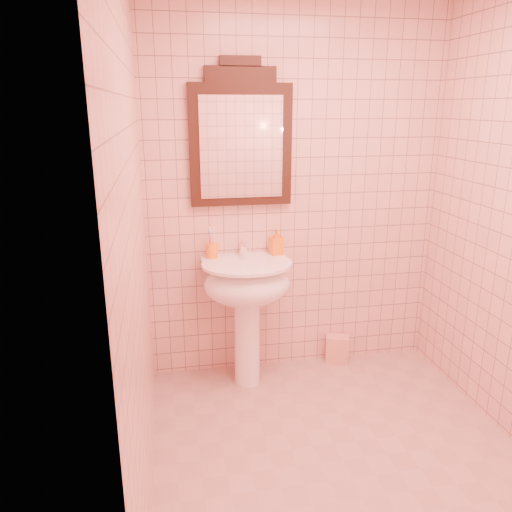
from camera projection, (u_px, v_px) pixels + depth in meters
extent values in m
plane|color=tan|center=(343.00, 460.00, 2.67)|extent=(2.20, 2.20, 0.00)
cube|color=#D3A093|center=(295.00, 194.00, 3.35)|extent=(2.00, 0.02, 2.50)
cylinder|color=white|center=(247.00, 335.00, 3.33)|extent=(0.17, 0.17, 0.70)
ellipsoid|color=white|center=(247.00, 284.00, 3.21)|extent=(0.56, 0.46, 0.28)
cube|color=white|center=(243.00, 260.00, 3.33)|extent=(0.56, 0.15, 0.05)
cylinder|color=white|center=(247.00, 264.00, 3.17)|extent=(0.58, 0.58, 0.02)
cylinder|color=white|center=(243.00, 249.00, 3.31)|extent=(0.04, 0.04, 0.09)
cylinder|color=white|center=(244.00, 246.00, 3.25)|extent=(0.02, 0.10, 0.02)
cylinder|color=white|center=(245.00, 251.00, 3.21)|extent=(0.02, 0.02, 0.04)
cube|color=white|center=(243.00, 240.00, 3.30)|extent=(0.02, 0.07, 0.01)
cube|color=black|center=(241.00, 146.00, 3.16)|extent=(0.65, 0.05, 0.76)
cube|color=black|center=(240.00, 74.00, 3.04)|extent=(0.44, 0.05, 0.09)
cube|color=black|center=(240.00, 61.00, 3.02)|extent=(0.25, 0.05, 0.06)
cube|color=white|center=(242.00, 148.00, 3.14)|extent=(0.53, 0.01, 0.63)
cylinder|color=orange|center=(212.00, 251.00, 3.26)|extent=(0.08, 0.08, 0.10)
cylinder|color=silver|center=(214.00, 244.00, 3.25)|extent=(0.01, 0.01, 0.18)
cylinder|color=#338CD8|center=(210.00, 244.00, 3.26)|extent=(0.01, 0.01, 0.18)
cylinder|color=#E5334C|center=(211.00, 245.00, 3.23)|extent=(0.01, 0.01, 0.18)
imported|color=orange|center=(276.00, 242.00, 3.32)|extent=(0.09, 0.10, 0.18)
cube|color=#DDA482|center=(337.00, 349.00, 3.68)|extent=(0.19, 0.15, 0.20)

